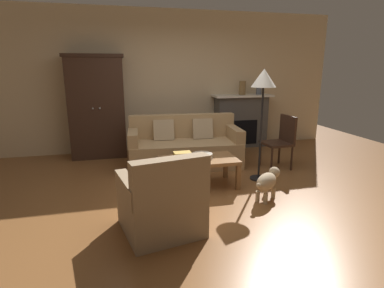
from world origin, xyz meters
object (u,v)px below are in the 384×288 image
object	(u,v)px
side_chair_wooden	(281,138)
mantel_vase_bronze	(242,88)
mantel_vase_slate	(259,90)
floor_lamp	(263,85)
armoire	(97,107)
fruit_bowl	(202,156)
armchair_near_left	(162,204)
fireplace	(241,120)
dog	(267,181)
book_stack	(182,156)
coffee_table	(198,162)
couch	(185,147)

from	to	relation	value
side_chair_wooden	mantel_vase_bronze	bearing A→B (deg)	93.68
mantel_vase_bronze	mantel_vase_slate	world-z (taller)	mantel_vase_bronze
mantel_vase_bronze	floor_lamp	size ratio (longest dim) A/B	0.17
armoire	fruit_bowl	distance (m)	2.55
mantel_vase_slate	armchair_near_left	world-z (taller)	mantel_vase_slate
fireplace	dog	xyz separation A→B (m)	(-0.74, -2.70, -0.32)
book_stack	dog	xyz separation A→B (m)	(1.00, -0.62, -0.23)
fireplace	mantel_vase_slate	size ratio (longest dim) A/B	6.28
mantel_vase_slate	dog	world-z (taller)	mantel_vase_slate
coffee_table	side_chair_wooden	xyz separation A→B (m)	(1.60, 0.51, 0.15)
mantel_vase_slate	fireplace	bearing A→B (deg)	177.30
fireplace	dog	size ratio (longest dim) A/B	2.61
mantel_vase_slate	side_chair_wooden	world-z (taller)	mantel_vase_slate
fireplace	couch	xyz separation A→B (m)	(-1.47, -1.01, -0.25)
armchair_near_left	mantel_vase_slate	bearing A→B (deg)	51.07
armoire	floor_lamp	bearing A→B (deg)	-38.25
fireplace	mantel_vase_slate	bearing A→B (deg)	-2.70
fruit_bowl	floor_lamp	world-z (taller)	floor_lamp
dog	coffee_table	bearing A→B (deg)	139.85
coffee_table	dog	size ratio (longest dim) A/B	2.28
dog	couch	bearing A→B (deg)	113.54
side_chair_wooden	armoire	bearing A→B (deg)	154.24
fireplace	fruit_bowl	xyz separation A→B (m)	(-1.45, -2.07, -0.11)
coffee_table	dog	bearing A→B (deg)	-40.15
fireplace	side_chair_wooden	world-z (taller)	fireplace
armoire	fruit_bowl	bearing A→B (deg)	-53.00
coffee_table	book_stack	size ratio (longest dim) A/B	4.28
armchair_near_left	book_stack	bearing A→B (deg)	67.93
fireplace	fruit_bowl	bearing A→B (deg)	-124.91
mantel_vase_bronze	armchair_near_left	world-z (taller)	mantel_vase_bronze
couch	fireplace	bearing A→B (deg)	34.47
couch	dog	world-z (taller)	couch
floor_lamp	dog	bearing A→B (deg)	-107.38
fruit_bowl	dog	world-z (taller)	fruit_bowl
armoire	mantel_vase_slate	xyz separation A→B (m)	(3.33, 0.06, 0.26)
armoire	book_stack	world-z (taller)	armoire
book_stack	armchair_near_left	distance (m)	1.22
side_chair_wooden	couch	bearing A→B (deg)	161.06
couch	dog	xyz separation A→B (m)	(0.74, -1.69, -0.07)
armoire	coffee_table	size ratio (longest dim) A/B	1.74
armchair_near_left	floor_lamp	xyz separation A→B (m)	(1.68, 1.20, 1.13)
armchair_near_left	side_chair_wooden	bearing A→B (deg)	35.81
floor_lamp	fruit_bowl	bearing A→B (deg)	-175.36
armoire	armchair_near_left	xyz separation A→B (m)	(0.76, -3.12, -0.65)
armchair_near_left	coffee_table	bearing A→B (deg)	58.72
coffee_table	book_stack	xyz separation A→B (m)	(-0.24, -0.02, 0.11)
fireplace	mantel_vase_bronze	bearing A→B (deg)	-90.00
book_stack	side_chair_wooden	world-z (taller)	side_chair_wooden
mantel_vase_slate	book_stack	bearing A→B (deg)	-135.78
mantel_vase_bronze	side_chair_wooden	distance (m)	1.71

